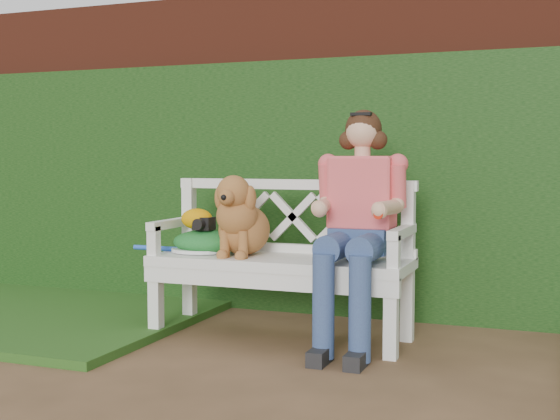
% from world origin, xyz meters
% --- Properties ---
extents(ground, '(60.00, 60.00, 0.00)m').
position_xyz_m(ground, '(0.00, 0.00, 0.00)').
color(ground, brown).
extents(brick_wall, '(10.00, 0.30, 2.20)m').
position_xyz_m(brick_wall, '(0.00, 1.90, 1.10)').
color(brick_wall, '#5C2415').
rests_on(brick_wall, ground).
extents(ivy_hedge, '(10.00, 0.18, 1.70)m').
position_xyz_m(ivy_hedge, '(0.00, 1.68, 0.85)').
color(ivy_hedge, '#2A521A').
rests_on(ivy_hedge, ground).
extents(grass_left, '(2.60, 2.00, 0.05)m').
position_xyz_m(grass_left, '(-2.40, 0.90, 0.03)').
color(grass_left, '#1E4919').
rests_on(grass_left, ground).
extents(garden_bench, '(1.58, 0.60, 0.48)m').
position_xyz_m(garden_bench, '(-0.46, 0.88, 0.24)').
color(garden_bench, white).
rests_on(garden_bench, ground).
extents(seated_woman, '(0.76, 0.85, 1.25)m').
position_xyz_m(seated_woman, '(0.02, 0.86, 0.62)').
color(seated_woman, '#D52D51').
rests_on(seated_woman, ground).
extents(dog, '(0.44, 0.51, 0.48)m').
position_xyz_m(dog, '(-0.69, 0.84, 0.72)').
color(dog, brown).
rests_on(dog, garden_bench).
extents(tennis_racket, '(0.66, 0.32, 0.03)m').
position_xyz_m(tennis_racket, '(-1.01, 0.86, 0.50)').
color(tennis_racket, silver).
rests_on(tennis_racket, garden_bench).
extents(green_bag, '(0.42, 0.33, 0.14)m').
position_xyz_m(green_bag, '(-0.94, 0.89, 0.55)').
color(green_bag, '#24811F').
rests_on(green_bag, garden_bench).
extents(camera_item, '(0.12, 0.09, 0.08)m').
position_xyz_m(camera_item, '(-0.94, 0.86, 0.66)').
color(camera_item, black).
rests_on(camera_item, green_bag).
extents(baseball_glove, '(0.20, 0.16, 0.13)m').
position_xyz_m(baseball_glove, '(-1.00, 0.88, 0.68)').
color(baseball_glove, '#D28903').
rests_on(baseball_glove, green_bag).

